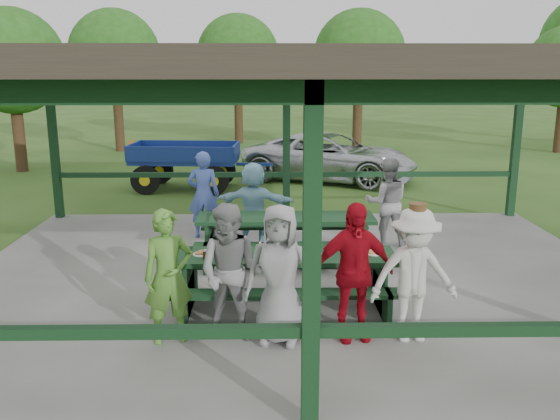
{
  "coord_description": "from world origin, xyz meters",
  "views": [
    {
      "loc": [
        -0.34,
        -8.45,
        3.18
      ],
      "look_at": [
        -0.2,
        -0.3,
        1.22
      ],
      "focal_mm": 38.0,
      "sensor_mm": 36.0,
      "label": 1
    }
  ],
  "objects_px": {
    "picnic_table_near": "(285,274)",
    "contestant_red": "(353,271)",
    "spectator_lblue": "(254,204)",
    "spectator_blue": "(204,195)",
    "picnic_table_far": "(286,232)",
    "contestant_white_fedora": "(414,275)",
    "contestant_grey_left": "(231,273)",
    "contestant_green": "(168,277)",
    "farm_trailer": "(185,165)",
    "pickup_truck": "(330,157)",
    "spectator_grey": "(387,203)",
    "contestant_grey_mid": "(280,275)"
  },
  "relations": [
    {
      "from": "contestant_white_fedora",
      "to": "farm_trailer",
      "type": "bearing_deg",
      "value": 107.36
    },
    {
      "from": "contestant_grey_left",
      "to": "pickup_truck",
      "type": "distance_m",
      "value": 10.7
    },
    {
      "from": "contestant_grey_left",
      "to": "spectator_blue",
      "type": "xyz_separation_m",
      "value": [
        -0.78,
        4.28,
        0.0
      ]
    },
    {
      "from": "contestant_white_fedora",
      "to": "spectator_lblue",
      "type": "xyz_separation_m",
      "value": [
        -1.92,
        3.81,
        -0.04
      ]
    },
    {
      "from": "spectator_grey",
      "to": "farm_trailer",
      "type": "relative_size",
      "value": 0.41
    },
    {
      "from": "picnic_table_near",
      "to": "contestant_green",
      "type": "height_order",
      "value": "contestant_green"
    },
    {
      "from": "contestant_white_fedora",
      "to": "farm_trailer",
      "type": "height_order",
      "value": "contestant_white_fedora"
    },
    {
      "from": "contestant_red",
      "to": "spectator_lblue",
      "type": "height_order",
      "value": "contestant_red"
    },
    {
      "from": "picnic_table_near",
      "to": "spectator_blue",
      "type": "bearing_deg",
      "value": 112.4
    },
    {
      "from": "contestant_white_fedora",
      "to": "pickup_truck",
      "type": "distance_m",
      "value": 10.53
    },
    {
      "from": "contestant_red",
      "to": "spectator_blue",
      "type": "distance_m",
      "value": 4.79
    },
    {
      "from": "spectator_blue",
      "to": "farm_trailer",
      "type": "bearing_deg",
      "value": -78.37
    },
    {
      "from": "contestant_red",
      "to": "spectator_lblue",
      "type": "xyz_separation_m",
      "value": [
        -1.23,
        3.75,
        -0.06
      ]
    },
    {
      "from": "spectator_blue",
      "to": "picnic_table_near",
      "type": "bearing_deg",
      "value": 112.33
    },
    {
      "from": "picnic_table_near",
      "to": "farm_trailer",
      "type": "distance_m",
      "value": 8.79
    },
    {
      "from": "contestant_red",
      "to": "contestant_grey_mid",
      "type": "bearing_deg",
      "value": 175.67
    },
    {
      "from": "contestant_green",
      "to": "spectator_blue",
      "type": "height_order",
      "value": "spectator_blue"
    },
    {
      "from": "contestant_white_fedora",
      "to": "contestant_red",
      "type": "bearing_deg",
      "value": 169.5
    },
    {
      "from": "contestant_green",
      "to": "pickup_truck",
      "type": "bearing_deg",
      "value": 56.21
    },
    {
      "from": "contestant_grey_mid",
      "to": "spectator_lblue",
      "type": "relative_size",
      "value": 1.08
    },
    {
      "from": "contestant_green",
      "to": "contestant_grey_mid",
      "type": "bearing_deg",
      "value": -20.01
    },
    {
      "from": "contestant_grey_mid",
      "to": "picnic_table_near",
      "type": "bearing_deg",
      "value": 97.33
    },
    {
      "from": "picnic_table_near",
      "to": "pickup_truck",
      "type": "height_order",
      "value": "pickup_truck"
    },
    {
      "from": "contestant_white_fedora",
      "to": "farm_trailer",
      "type": "xyz_separation_m",
      "value": [
        -3.9,
        9.36,
        -0.23
      ]
    },
    {
      "from": "contestant_grey_mid",
      "to": "contestant_white_fedora",
      "type": "bearing_deg",
      "value": 12.51
    },
    {
      "from": "picnic_table_near",
      "to": "picnic_table_far",
      "type": "height_order",
      "value": "same"
    },
    {
      "from": "contestant_white_fedora",
      "to": "pickup_truck",
      "type": "bearing_deg",
      "value": 84.21
    },
    {
      "from": "contestant_red",
      "to": "spectator_blue",
      "type": "xyz_separation_m",
      "value": [
        -2.17,
        4.27,
        -0.01
      ]
    },
    {
      "from": "contestant_white_fedora",
      "to": "spectator_lblue",
      "type": "relative_size",
      "value": 1.08
    },
    {
      "from": "contestant_grey_left",
      "to": "spectator_grey",
      "type": "distance_m",
      "value": 4.43
    },
    {
      "from": "spectator_blue",
      "to": "spectator_grey",
      "type": "height_order",
      "value": "spectator_blue"
    },
    {
      "from": "contestant_white_fedora",
      "to": "picnic_table_far",
      "type": "bearing_deg",
      "value": 110.09
    },
    {
      "from": "contestant_red",
      "to": "farm_trailer",
      "type": "relative_size",
      "value": 0.43
    },
    {
      "from": "picnic_table_far",
      "to": "farm_trailer",
      "type": "height_order",
      "value": "farm_trailer"
    },
    {
      "from": "picnic_table_far",
      "to": "spectator_lblue",
      "type": "distance_m",
      "value": 1.08
    },
    {
      "from": "contestant_red",
      "to": "spectator_grey",
      "type": "height_order",
      "value": "contestant_red"
    },
    {
      "from": "picnic_table_near",
      "to": "contestant_red",
      "type": "distance_m",
      "value": 1.19
    },
    {
      "from": "picnic_table_near",
      "to": "spectator_blue",
      "type": "relative_size",
      "value": 1.76
    },
    {
      "from": "contestant_red",
      "to": "spectator_lblue",
      "type": "relative_size",
      "value": 1.09
    },
    {
      "from": "contestant_white_fedora",
      "to": "contestant_grey_left",
      "type": "bearing_deg",
      "value": 173.06
    },
    {
      "from": "contestant_green",
      "to": "contestant_grey_mid",
      "type": "xyz_separation_m",
      "value": [
        1.26,
        -0.03,
        0.03
      ]
    },
    {
      "from": "spectator_lblue",
      "to": "spectator_blue",
      "type": "relative_size",
      "value": 0.93
    },
    {
      "from": "contestant_grey_left",
      "to": "farm_trailer",
      "type": "xyz_separation_m",
      "value": [
        -1.82,
        9.3,
        -0.25
      ]
    },
    {
      "from": "contestant_grey_left",
      "to": "contestant_white_fedora",
      "type": "bearing_deg",
      "value": 13.38
    },
    {
      "from": "contestant_red",
      "to": "contestant_white_fedora",
      "type": "height_order",
      "value": "contestant_red"
    },
    {
      "from": "picnic_table_far",
      "to": "pickup_truck",
      "type": "height_order",
      "value": "pickup_truck"
    },
    {
      "from": "contestant_grey_left",
      "to": "pickup_truck",
      "type": "height_order",
      "value": "contestant_grey_left"
    },
    {
      "from": "spectator_lblue",
      "to": "spectator_grey",
      "type": "height_order",
      "value": "spectator_grey"
    },
    {
      "from": "contestant_grey_left",
      "to": "spectator_blue",
      "type": "distance_m",
      "value": 4.35
    },
    {
      "from": "contestant_grey_left",
      "to": "contestant_white_fedora",
      "type": "distance_m",
      "value": 2.08
    }
  ]
}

